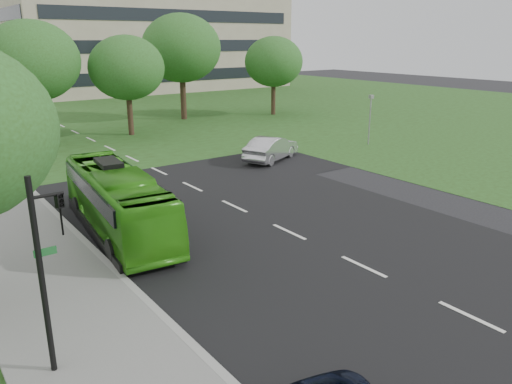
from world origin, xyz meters
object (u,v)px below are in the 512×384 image
(camera_pole, at_px, (370,113))
(tree_park_c, at_px, (127,68))
(tree_park_e, at_px, (274,62))
(traffic_light, at_px, (47,262))
(tree_park_b, at_px, (32,61))
(bus, at_px, (118,201))
(sedan, at_px, (271,148))
(office_building, at_px, (147,4))
(tree_park_d, at_px, (181,48))

(camera_pole, bearing_deg, tree_park_c, 109.92)
(tree_park_e, xyz_separation_m, traffic_light, (-29.71, -29.72, -2.44))
(tree_park_b, height_order, bus, tree_park_b)
(bus, bearing_deg, tree_park_e, 46.72)
(traffic_light, bearing_deg, sedan, 16.81)
(tree_park_b, relative_size, bus, 0.95)
(office_building, relative_size, tree_park_c, 5.12)
(tree_park_b, bearing_deg, office_building, 54.19)
(office_building, distance_m, tree_park_d, 33.64)
(sedan, xyz_separation_m, camera_pole, (8.89, -0.32, 1.57))
(tree_park_e, bearing_deg, camera_pole, -102.83)
(office_building, distance_m, tree_park_c, 41.11)
(tree_park_b, distance_m, tree_park_e, 23.12)
(tree_park_e, bearing_deg, tree_park_b, -176.80)
(tree_park_d, relative_size, bus, 1.05)
(tree_park_d, distance_m, camera_pole, 19.97)
(tree_park_b, bearing_deg, bus, -95.78)
(office_building, height_order, tree_park_d, office_building)
(bus, height_order, camera_pole, camera_pole)
(sedan, bearing_deg, tree_park_e, -62.88)
(tree_park_c, height_order, traffic_light, tree_park_c)
(sedan, height_order, traffic_light, traffic_light)
(tree_park_d, xyz_separation_m, tree_park_e, (8.90, -2.71, -1.36))
(tree_park_e, relative_size, camera_pole, 2.14)
(tree_park_d, xyz_separation_m, camera_pole, (5.23, -18.78, -4.29))
(tree_park_d, height_order, tree_park_e, tree_park_d)
(office_building, xyz_separation_m, tree_park_d, (-11.19, -31.17, -5.86))
(tree_park_e, height_order, bus, tree_park_e)
(tree_park_b, distance_m, tree_park_d, 14.75)
(tree_park_b, xyz_separation_m, camera_pole, (19.42, -14.79, -3.64))
(tree_park_b, distance_m, sedan, 18.64)
(sedan, height_order, camera_pole, camera_pole)
(camera_pole, bearing_deg, tree_park_d, 83.40)
(tree_park_d, bearing_deg, tree_park_e, -16.91)
(tree_park_b, relative_size, sedan, 1.88)
(tree_park_b, bearing_deg, tree_park_c, -6.60)
(office_building, relative_size, tree_park_d, 4.09)
(traffic_light, height_order, camera_pole, traffic_light)
(tree_park_c, xyz_separation_m, traffic_light, (-13.40, -27.65, -2.47))
(tree_park_c, height_order, tree_park_e, tree_park_c)
(tree_park_d, relative_size, camera_pole, 2.70)
(tree_park_d, bearing_deg, tree_park_c, -147.23)
(tree_park_c, bearing_deg, traffic_light, -115.85)
(tree_park_d, relative_size, traffic_light, 2.03)
(tree_park_e, relative_size, traffic_light, 1.61)
(tree_park_b, height_order, tree_park_c, tree_park_b)
(tree_park_b, distance_m, tree_park_c, 6.84)
(tree_park_c, height_order, sedan, tree_park_c)
(tree_park_c, xyz_separation_m, bus, (-8.85, -19.83, -4.01))
(sedan, bearing_deg, tree_park_b, 11.67)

